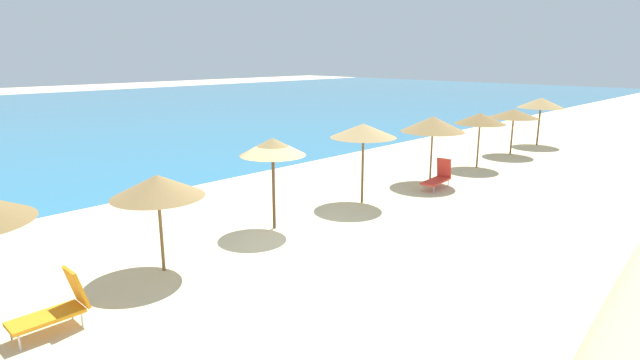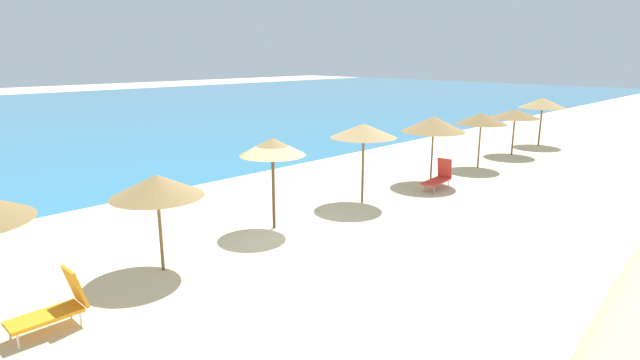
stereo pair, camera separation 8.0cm
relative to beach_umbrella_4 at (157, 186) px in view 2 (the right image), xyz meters
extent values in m
plane|color=beige|center=(3.77, -0.39, -2.11)|extent=(160.00, 160.00, 0.00)
cylinder|color=brown|center=(0.00, 0.00, -1.11)|extent=(0.08, 0.08, 2.00)
cone|color=olive|center=(0.00, 0.00, 0.01)|extent=(2.16, 2.16, 0.53)
cylinder|color=brown|center=(3.89, 0.42, -0.92)|extent=(0.09, 0.09, 2.39)
cone|color=#9E7F4C|center=(3.89, 0.42, 0.38)|extent=(1.94, 1.94, 0.51)
cylinder|color=brown|center=(7.84, 0.26, -0.88)|extent=(0.08, 0.08, 2.47)
cone|color=tan|center=(7.84, 0.26, 0.44)|extent=(2.28, 2.28, 0.48)
cylinder|color=brown|center=(11.95, 0.08, -0.99)|extent=(0.07, 0.07, 2.25)
cone|color=olive|center=(11.95, 0.08, 0.29)|extent=(2.53, 2.53, 0.61)
cylinder|color=brown|center=(15.93, 0.08, -1.03)|extent=(0.08, 0.08, 2.17)
cone|color=olive|center=(15.93, 0.08, 0.16)|extent=(2.29, 2.29, 0.50)
cylinder|color=brown|center=(20.03, 0.31, -1.08)|extent=(0.09, 0.09, 2.06)
cone|color=olive|center=(20.03, 0.31, 0.02)|extent=(2.49, 2.49, 0.45)
cylinder|color=brown|center=(23.87, 0.45, -0.97)|extent=(0.10, 0.10, 2.28)
cone|color=#9E7F4C|center=(23.87, 0.45, 0.31)|extent=(2.54, 2.54, 0.57)
cube|color=orange|center=(-2.98, -1.05, -1.77)|extent=(1.28, 0.59, 0.07)
cube|color=orange|center=(-2.38, -1.05, -1.37)|extent=(0.27, 0.58, 0.79)
cylinder|color=silver|center=(-3.52, -0.81, -1.96)|extent=(0.04, 0.04, 0.31)
cylinder|color=silver|center=(-3.52, -1.30, -1.96)|extent=(0.04, 0.04, 0.31)
cylinder|color=silver|center=(-2.44, -0.80, -1.96)|extent=(0.04, 0.04, 0.31)
cylinder|color=silver|center=(-2.44, -1.29, -1.96)|extent=(0.04, 0.04, 0.31)
cube|color=red|center=(11.22, -0.62, -1.79)|extent=(1.54, 0.72, 0.07)
cube|color=red|center=(11.92, -0.55, -1.40)|extent=(0.24, 0.59, 0.79)
cylinder|color=silver|center=(10.57, -0.44, -1.97)|extent=(0.04, 0.04, 0.28)
cylinder|color=silver|center=(10.62, -0.93, -1.97)|extent=(0.04, 0.04, 0.28)
cylinder|color=silver|center=(11.83, -0.31, -1.97)|extent=(0.04, 0.04, 0.28)
cylinder|color=silver|center=(11.88, -0.80, -1.97)|extent=(0.04, 0.04, 0.28)
camera|label=1|loc=(-5.58, -10.65, 2.98)|focal=28.56mm
camera|label=2|loc=(-5.53, -10.71, 2.98)|focal=28.56mm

